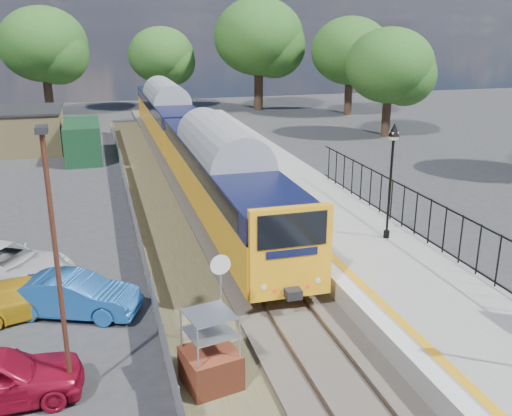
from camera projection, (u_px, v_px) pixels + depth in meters
name	position (u px, v px, depth m)	size (l,w,h in m)	color
ground	(317.00, 357.00, 16.21)	(120.00, 120.00, 0.00)	#2D2D30
track_bed	(225.00, 239.00, 24.92)	(5.90, 80.00, 0.29)	#473F38
platform	(340.00, 234.00, 24.48)	(5.00, 70.00, 0.90)	gray
platform_edge	(295.00, 228.00, 23.81)	(0.90, 70.00, 0.01)	silver
victorian_lamp_north	(392.00, 154.00, 21.75)	(0.44, 0.44, 4.60)	black
palisade_fence	(474.00, 246.00, 19.38)	(0.12, 26.00, 2.00)	black
wire_fence	(134.00, 219.00, 25.94)	(0.06, 52.00, 1.20)	#999EA3
outbuilding	(20.00, 133.00, 41.52)	(10.80, 10.10, 3.12)	tan
tree_line	(167.00, 52.00, 53.02)	(56.80, 43.80, 11.88)	#332319
train	(187.00, 134.00, 36.38)	(2.82, 40.83, 3.51)	#F9A816
brick_plinth	(210.00, 351.00, 14.61)	(1.58, 1.58, 2.15)	brown
speed_sign	(221.00, 285.00, 16.06)	(0.59, 0.12, 2.95)	#999EA3
carpark_lamp	(56.00, 254.00, 13.18)	(0.25, 0.50, 6.94)	#4A2518
car_blue	(74.00, 295.00, 18.39)	(1.46, 4.20, 1.38)	#1B53A2
car_yellow	(27.00, 297.00, 18.49)	(1.67, 4.10, 1.19)	gold
car_white	(0.00, 266.00, 20.48)	(2.53, 5.49, 1.53)	silver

